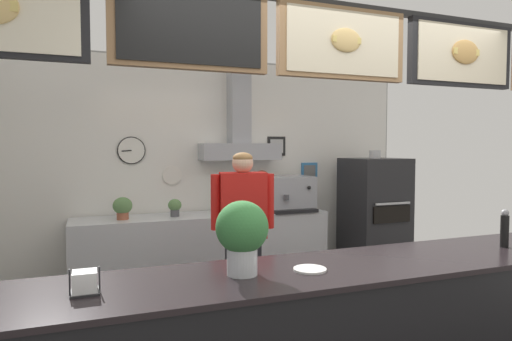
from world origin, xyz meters
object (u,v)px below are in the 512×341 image
pepper_grinder (505,228)px  condiment_plate (310,269)px  potted_thyme (123,207)px  shop_worker (243,239)px  basil_vase (242,234)px  espresso_machine (287,194)px  potted_rosemary (175,207)px  pizza_oven (374,220)px  potted_oregano (231,203)px  napkin_holder (85,283)px

pepper_grinder → condiment_plate: pepper_grinder is taller
potted_thyme → pepper_grinder: bearing=-49.6°
shop_worker → basil_vase: size_ratio=4.20×
espresso_machine → potted_rosemary: espresso_machine is taller
shop_worker → pepper_grinder: 2.01m
pizza_oven → potted_oregano: bearing=171.4°
shop_worker → pepper_grinder: size_ratio=6.42×
pepper_grinder → basil_vase: basil_vase is taller
basil_vase → napkin_holder: size_ratio=2.89×
potted_oregano → potted_rosemary: bearing=-177.1°
napkin_holder → espresso_machine: bearing=49.9°
espresso_machine → potted_oregano: bearing=177.9°
napkin_holder → condiment_plate: bearing=-1.6°
potted_thyme → potted_rosemary: 0.55m
condiment_plate → napkin_holder: bearing=178.4°
potted_rosemary → napkin_holder: (-0.90, -2.69, 0.03)m
pizza_oven → shop_worker: (-2.08, -1.00, 0.11)m
pizza_oven → basil_vase: (-2.58, -2.43, 0.46)m
espresso_machine → basil_vase: basil_vase is taller
pepper_grinder → condiment_plate: size_ratio=1.42×
pizza_oven → shop_worker: pizza_oven is taller
shop_worker → pepper_grinder: bearing=143.7°
pizza_oven → potted_thyme: pizza_oven is taller
espresso_machine → napkin_holder: 3.52m
potted_oregano → espresso_machine: bearing=-2.1°
potted_rosemary → pepper_grinder: (1.73, -2.69, 0.11)m
pepper_grinder → condiment_plate: 1.49m
espresso_machine → napkin_holder: (-2.27, -2.70, -0.06)m
pizza_oven → napkin_holder: (-3.35, -2.45, 0.29)m
pizza_oven → potted_rosemary: 2.48m
shop_worker → espresso_machine: size_ratio=2.76×
shop_worker → condiment_plate: 1.50m
potted_thyme → shop_worker: bearing=-53.2°
pizza_oven → espresso_machine: 1.16m
pizza_oven → potted_oregano: 1.83m
pizza_oven → pepper_grinder: (-0.72, -2.45, 0.37)m
espresso_machine → condiment_plate: (-1.12, -2.73, -0.10)m
potted_oregano → pizza_oven: bearing=-8.6°
espresso_machine → condiment_plate: 2.95m
condiment_plate → pizza_oven: bearing=48.4°
espresso_machine → napkin_holder: size_ratio=4.39×
espresso_machine → potted_rosemary: (-1.37, -0.01, -0.09)m
pizza_oven → pepper_grinder: pizza_oven is taller
espresso_machine → napkin_holder: bearing=-130.1°
pizza_oven → napkin_holder: size_ratio=12.13×
shop_worker → condiment_plate: size_ratio=9.11×
potted_rosemary → potted_oregano: bearing=2.9°
potted_thyme → condiment_plate: potted_thyme is taller
basil_vase → napkin_holder: bearing=-178.2°
pepper_grinder → condiment_plate: (-1.48, -0.04, -0.12)m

